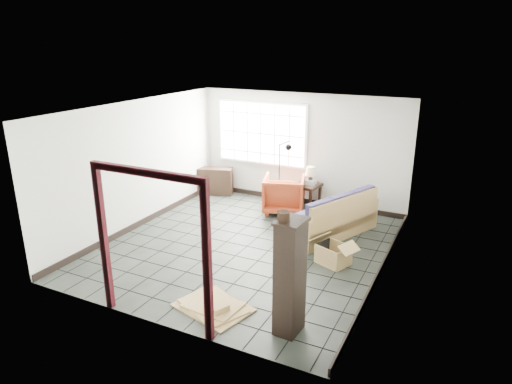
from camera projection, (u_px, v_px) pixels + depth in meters
The scene contains 15 objects.
ground at pixel (247, 246), 8.64m from camera, with size 5.50×5.50×0.00m, color black.
room_shell at pixel (247, 160), 8.13m from camera, with size 5.02×5.52×2.61m.
window_panel at pixel (262, 133), 10.85m from camera, with size 2.32×0.08×1.52m.
doorway_trim at pixel (151, 230), 5.90m from camera, with size 1.80×0.08×2.20m.
futon_sofa at pixel (333, 220), 9.05m from camera, with size 1.53×2.18×0.91m.
armchair at pixel (284, 192), 10.25m from camera, with size 0.89×0.83×0.92m, color maroon.
side_table at pixel (307, 188), 10.39m from camera, with size 0.64×0.64×0.61m.
table_lamp at pixel (311, 172), 10.28m from camera, with size 0.29×0.29×0.40m.
projector at pixel (309, 182), 10.33m from camera, with size 0.30×0.24×0.10m.
floor_lamp at pixel (283, 174), 10.08m from camera, with size 0.45×0.29×1.66m.
console_shelf at pixel (215, 181), 11.47m from camera, with size 0.93×0.60×0.68m.
tall_shelf at pixel (290, 277), 5.87m from camera, with size 0.37×0.46×1.61m.
pot at pixel (284, 216), 5.58m from camera, with size 0.20×0.20×0.12m.
open_box at pixel (333, 254), 7.93m from camera, with size 0.93×0.69×0.47m.
cardboard_pile at pixel (214, 306), 6.62m from camera, with size 1.21×1.02×0.15m.
Camera 1 is at (3.64, -6.97, 3.71)m, focal length 32.00 mm.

